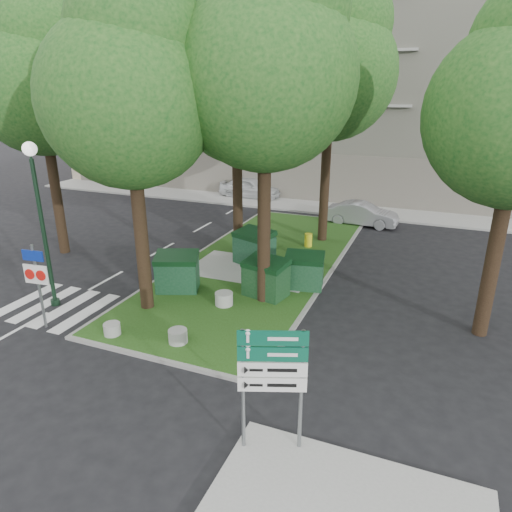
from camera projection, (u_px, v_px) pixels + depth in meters
The scene contains 24 objects.
ground at pixel (141, 355), 13.00m from camera, with size 120.00×120.00×0.00m, color black.
median_island at pixel (260, 263), 19.76m from camera, with size 6.00×16.00×0.12m, color #234714.
median_kerb at pixel (260, 263), 19.76m from camera, with size 6.30×16.30×0.10m, color gray.
building_sidewalk at pixel (314, 207), 29.06m from camera, with size 42.00×3.00×0.12m, color #999993.
zebra_crossing at pixel (76, 310), 15.63m from camera, with size 5.00×3.00×0.01m, color silver.
apartment_building at pixel (346, 76), 32.84m from camera, with size 41.00×12.00×16.00m, color #BDAB8E.
tree_median_near_left at pixel (131, 82), 13.20m from camera, with size 5.20×5.20×10.53m.
tree_median_near_right at pixel (269, 58), 13.47m from camera, with size 5.60×5.60×11.46m.
tree_median_mid at pixel (239, 93), 18.79m from camera, with size 4.80×4.80×9.99m.
tree_median_far at pixel (334, 60), 19.80m from camera, with size 5.80×5.80×11.93m.
tree_street_left at pixel (41, 75), 18.60m from camera, with size 5.40×5.40×11.00m.
dumpster_a at pixel (177, 272), 16.75m from camera, with size 1.84×1.58×1.44m.
dumpster_b at pixel (254, 247), 19.27m from camera, with size 1.90×1.60×1.50m.
dumpster_c at pixel (266, 278), 16.28m from camera, with size 1.71×1.36×1.41m.
dumpster_d at pixel (304, 271), 16.99m from camera, with size 1.60×1.25×1.34m.
bollard_left at pixel (112, 329), 13.82m from camera, with size 0.51×0.51×0.36m, color #9B9996.
bollard_right at pixel (178, 336), 13.38m from camera, with size 0.56×0.56×0.40m, color #979893.
bollard_mid at pixel (224, 299), 15.71m from camera, with size 0.62×0.62×0.44m, color #9E9F9A.
litter_bin at pixel (308, 240), 21.49m from camera, with size 0.36×0.36×0.63m, color yellow.
street_lamp at pixel (39, 207), 14.84m from camera, with size 0.45×0.45×5.61m.
traffic_sign_pole at pixel (37, 276), 13.92m from camera, with size 0.83×0.14×2.77m.
directional_sign at pixel (272, 371), 8.93m from camera, with size 1.30×0.53×2.74m.
car_white at pixel (250, 188), 31.41m from camera, with size 1.72×4.27×1.45m, color silver.
car_silver at pixel (362, 214), 25.17m from camera, with size 1.35×3.87×1.28m, color gray.
Camera 1 is at (7.26, -9.16, 7.15)m, focal length 32.00 mm.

